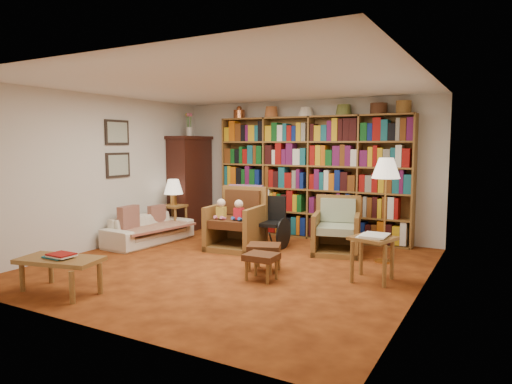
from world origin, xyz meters
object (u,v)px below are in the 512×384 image
Objects in this scene: footstool_a at (264,249)px; side_table_lamp at (174,213)px; sofa at (149,229)px; armchair_sage at (338,231)px; side_table_papers at (373,244)px; footstool_b at (261,259)px; coffee_table at (60,262)px; wheelchair at (271,225)px; armchair_leather at (239,223)px; floor_lamp at (386,172)px.

side_table_lamp is at bearing 152.63° from footstool_a.
armchair_sage is at bearing -70.57° from sofa.
side_table_lamp is 4.20m from side_table_papers.
footstool_b is (-0.36, -1.88, -0.06)m from armchair_sage.
armchair_sage reaches higher than sofa.
armchair_sage is 0.88× the size of coffee_table.
footstool_a is at bearing -27.37° from side_table_lamp.
side_table_papers is at bearing -27.84° from wheelchair.
wheelchair is (0.46, 0.25, -0.03)m from armchair_leather.
armchair_leather is at bearing -163.09° from armchair_sage.
sofa is 2.89m from footstool_b.
sofa is 2.76× the size of side_table_papers.
wheelchair is at bearing 113.48° from footstool_a.
footstool_b is (0.17, -0.38, -0.02)m from footstool_a.
footstool_b is at bearing -124.96° from floor_lamp.
floor_lamp is (3.86, 0.66, 1.06)m from sofa.
armchair_sage reaches higher than footstool_b.
armchair_sage reaches higher than side_table_papers.
wheelchair is 0.56× the size of floor_lamp.
footstool_b is (0.72, -1.67, -0.11)m from wheelchair.
side_table_lamp is 2.10m from wheelchair.
sofa is 1.60× the size of coffee_table.
coffee_table is at bearing -132.65° from floor_lamp.
wheelchair is 1.60× the size of footstool_a.
floor_lamp reaches higher than side_table_lamp.
side_table_lamp reaches higher than footstool_b.
footstool_a is at bearing 113.36° from footstool_b.
armchair_sage is 1.59m from footstool_a.
side_table_papers is at bearing 35.92° from coffee_table.
sofa is 1.81× the size of armchair_sage.
armchair_leather reaches higher than side_table_papers.
wheelchair reaches higher than side_table_papers.
side_table_papers is 1.46× the size of footstool_b.
sofa is at bearing 110.38° from coffee_table.
floor_lamp is at bearing 43.62° from footstool_a.
armchair_sage is at bearing 161.63° from floor_lamp.
wheelchair is at bearing 113.45° from footstool_b.
armchair_leather reaches higher than footstool_b.
wheelchair is (2.00, 0.70, 0.15)m from sofa.
wheelchair is at bearing -67.78° from sofa.
footstool_a is 0.52× the size of coffee_table.
armchair_sage is at bearing 2.17° from side_table_lamp.
side_table_papers is at bearing -84.62° from floor_lamp.
armchair_sage reaches higher than coffee_table.
side_table_papers reaches higher than sofa.
side_table_lamp reaches higher than footstool_a.
side_table_lamp is at bearing 177.46° from wheelchair.
coffee_table is at bearing -72.63° from side_table_lamp.
coffee_table is (1.03, -3.31, -0.06)m from side_table_lamp.
side_table_papers is 1.43m from footstool_a.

